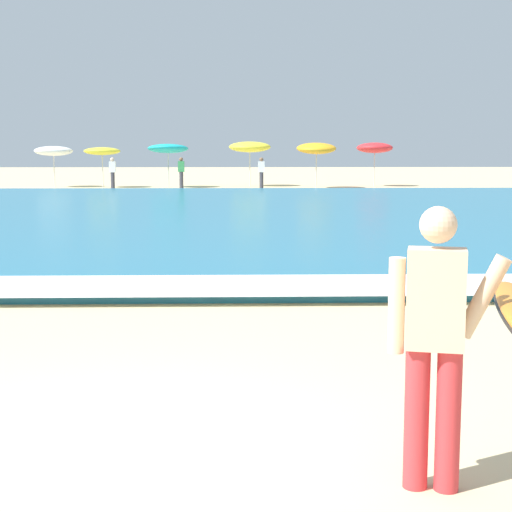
# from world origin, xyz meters

# --- Properties ---
(ground_plane) EXTENTS (160.00, 160.00, 0.00)m
(ground_plane) POSITION_xyz_m (0.00, 0.00, 0.00)
(ground_plane) COLOR beige
(sea) EXTENTS (120.00, 28.00, 0.14)m
(sea) POSITION_xyz_m (0.00, 19.17, 0.07)
(sea) COLOR teal
(sea) RESTS_ON ground
(surf_foam) EXTENTS (120.00, 1.76, 0.01)m
(surf_foam) POSITION_xyz_m (0.00, 5.77, 0.15)
(surf_foam) COLOR white
(surf_foam) RESTS_ON sea
(surfer_with_board) EXTENTS (1.20, 2.63, 1.73)m
(surfer_with_board) POSITION_xyz_m (2.19, -0.77, 1.03)
(surfer_with_board) COLOR red
(surfer_with_board) RESTS_ON ground
(beach_umbrella_0) EXTENTS (2.00, 2.01, 2.16)m
(beach_umbrella_0) POSITION_xyz_m (-8.71, 37.12, 1.89)
(beach_umbrella_0) COLOR beige
(beach_umbrella_0) RESTS_ON ground
(beach_umbrella_1) EXTENTS (1.88, 1.89, 2.10)m
(beach_umbrella_1) POSITION_xyz_m (-6.07, 36.52, 1.88)
(beach_umbrella_1) COLOR beige
(beach_umbrella_1) RESTS_ON ground
(beach_umbrella_2) EXTENTS (2.12, 2.15, 2.33)m
(beach_umbrella_2) POSITION_xyz_m (-2.67, 36.63, 2.02)
(beach_umbrella_2) COLOR beige
(beach_umbrella_2) RESTS_ON ground
(beach_umbrella_3) EXTENTS (2.23, 2.25, 2.42)m
(beach_umbrella_3) POSITION_xyz_m (1.61, 37.82, 2.10)
(beach_umbrella_3) COLOR beige
(beach_umbrella_3) RESTS_ON ground
(beach_umbrella_4) EXTENTS (2.02, 2.05, 2.39)m
(beach_umbrella_4) POSITION_xyz_m (4.96, 35.61, 2.03)
(beach_umbrella_4) COLOR beige
(beach_umbrella_4) RESTS_ON ground
(beach_umbrella_5) EXTENTS (1.93, 1.94, 2.35)m
(beach_umbrella_5) POSITION_xyz_m (8.28, 37.52, 2.05)
(beach_umbrella_5) COLOR beige
(beach_umbrella_5) RESTS_ON ground
(beachgoer_near_row_left) EXTENTS (0.32, 0.20, 1.58)m
(beachgoer_near_row_left) POSITION_xyz_m (2.14, 35.09, 0.84)
(beachgoer_near_row_left) COLOR #383842
(beachgoer_near_row_left) RESTS_ON ground
(beachgoer_near_row_mid) EXTENTS (0.32, 0.20, 1.58)m
(beachgoer_near_row_mid) POSITION_xyz_m (-1.94, 35.73, 0.84)
(beachgoer_near_row_mid) COLOR #383842
(beachgoer_near_row_mid) RESTS_ON ground
(beachgoer_near_row_right) EXTENTS (0.32, 0.20, 1.58)m
(beachgoer_near_row_right) POSITION_xyz_m (-5.34, 35.05, 0.84)
(beachgoer_near_row_right) COLOR #383842
(beachgoer_near_row_right) RESTS_ON ground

